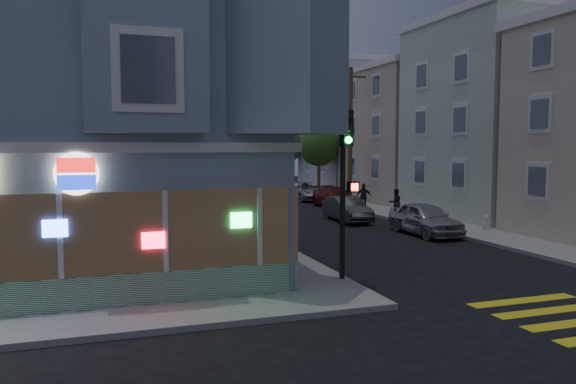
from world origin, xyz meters
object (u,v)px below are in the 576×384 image
street_tree_far (286,147)px  pedestrian_b (364,197)px  utility_pole (350,134)px  traffic_signal (345,165)px  parked_car_a (425,219)px  parked_car_b (347,209)px  parked_car_d (306,191)px  pedestrian_a (395,203)px  parked_car_c (335,197)px  street_tree_near (319,147)px  fire_hydrant (486,222)px

street_tree_far → pedestrian_b: 17.78m
utility_pole → traffic_signal: size_ratio=1.83×
utility_pole → parked_car_a: utility_pole is taller
parked_car_b → parked_car_d: size_ratio=0.84×
pedestrian_a → parked_car_c: 6.39m
pedestrian_b → traffic_signal: size_ratio=0.33×
parked_car_a → parked_car_d: parked_car_a is taller
parked_car_c → parked_car_d: size_ratio=0.96×
parked_car_c → parked_car_d: (0.00, 5.20, 0.00)m
parked_car_a → traffic_signal: size_ratio=0.88×
pedestrian_a → pedestrian_b: pedestrian_b is taller
street_tree_near → parked_car_a: size_ratio=1.22×
street_tree_far → pedestrian_b: (-0.90, -17.50, -2.98)m
parked_car_c → street_tree_far: bearing=84.3°
street_tree_near → traffic_signal: bearing=-110.4°
utility_pole → street_tree_near: (0.20, 6.00, -0.86)m
pedestrian_b → parked_car_b: bearing=76.3°
traffic_signal → utility_pole: bearing=56.2°
fire_hydrant → pedestrian_b: bearing=100.6°
pedestrian_b → fire_hydrant: size_ratio=2.28×
parked_car_a → fire_hydrant: (2.94, -0.47, -0.22)m
street_tree_far → traffic_signal: bearing=-105.8°
street_tree_near → fire_hydrant: 18.95m
utility_pole → street_tree_near: size_ratio=1.70×
street_tree_far → pedestrian_a: (-0.63, -20.83, -3.03)m
utility_pole → parked_car_c: bearing=-159.0°
parked_car_b → parked_car_d: (2.10, 11.65, 0.00)m
fire_hydrant → street_tree_near: bearing=92.5°
street_tree_far → parked_car_b: (-3.60, -20.95, -3.27)m
parked_car_b → parked_car_c: size_ratio=0.88×
utility_pole → traffic_signal: (-9.18, -19.22, -1.32)m
utility_pole → fire_hydrant: size_ratio=12.80×
pedestrian_b → utility_pole: bearing=-77.0°
parked_car_c → traffic_signal: traffic_signal is taller
parked_car_d → fire_hydrant: size_ratio=6.84×
pedestrian_a → pedestrian_b: (-0.27, 3.32, 0.05)m
pedestrian_b → fire_hydrant: 9.28m
street_tree_near → parked_car_c: size_ratio=1.15×
pedestrian_b → parked_car_c: pedestrian_b is taller
utility_pole → fire_hydrant: bearing=-85.5°
traffic_signal → fire_hydrant: 12.49m
utility_pole → parked_car_d: bearing=105.5°
pedestrian_a → traffic_signal: traffic_signal is taller
pedestrian_a → parked_car_a: bearing=82.7°
parked_car_b → parked_car_c: 6.79m
street_tree_far → parked_car_d: street_tree_far is taller
street_tree_near → pedestrian_a: bearing=-92.8°
street_tree_far → fire_hydrant: street_tree_far is taller
utility_pole → pedestrian_a: (-0.43, -6.83, -3.89)m
pedestrian_a → fire_hydrant: (1.43, -5.79, -0.39)m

